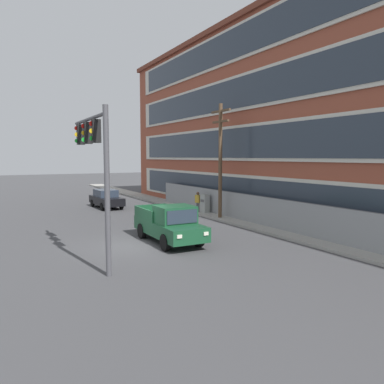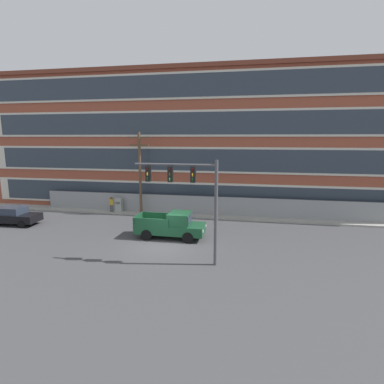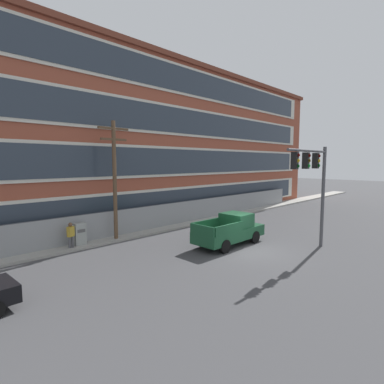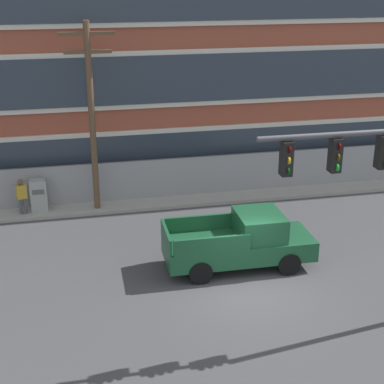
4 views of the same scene
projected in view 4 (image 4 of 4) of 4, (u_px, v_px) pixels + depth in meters
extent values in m
plane|color=#424244|center=(249.00, 293.00, 19.07)|extent=(160.00, 160.00, 0.00)
cube|color=#9E9B93|center=(194.00, 197.00, 26.65)|extent=(80.00, 1.93, 0.16)
cube|color=brown|center=(197.00, 31.00, 29.06)|extent=(48.83, 8.20, 13.73)
cube|color=beige|center=(217.00, 152.00, 27.07)|extent=(44.92, 0.10, 2.47)
cube|color=#2D3844|center=(217.00, 152.00, 27.01)|extent=(42.97, 0.06, 2.06)
cube|color=beige|center=(218.00, 77.00, 25.82)|extent=(44.92, 0.10, 2.47)
cube|color=#2D3844|center=(218.00, 77.00, 25.77)|extent=(42.97, 0.06, 2.06)
cube|color=gray|center=(248.00, 174.00, 27.02)|extent=(34.59, 0.04, 1.92)
cylinder|color=#4C4C51|center=(248.00, 154.00, 26.67)|extent=(34.59, 0.05, 0.05)
cylinder|color=#4C4C51|center=(347.00, 134.00, 14.99)|extent=(4.79, 0.14, 0.14)
cube|color=black|center=(382.00, 152.00, 15.40)|extent=(0.28, 0.32, 0.90)
cylinder|color=#0A4011|center=(384.00, 164.00, 15.34)|extent=(0.04, 0.18, 0.18)
cube|color=black|center=(335.00, 155.00, 15.14)|extent=(0.28, 0.32, 0.90)
cylinder|color=#4B0807|center=(339.00, 147.00, 14.88)|extent=(0.04, 0.18, 0.18)
cylinder|color=#503E08|center=(338.00, 157.00, 14.98)|extent=(0.04, 0.18, 0.18)
cylinder|color=green|center=(337.00, 168.00, 15.08)|extent=(0.04, 0.18, 0.18)
cube|color=black|center=(286.00, 158.00, 14.88)|extent=(0.28, 0.32, 0.90)
cylinder|color=#4B0807|center=(290.00, 150.00, 14.61)|extent=(0.04, 0.18, 0.18)
cylinder|color=gold|center=(289.00, 161.00, 14.72)|extent=(0.04, 0.18, 0.18)
cylinder|color=#0A4011|center=(288.00, 171.00, 14.82)|extent=(0.04, 0.18, 0.18)
cube|color=#194C2D|center=(238.00, 247.00, 20.47)|extent=(5.18, 2.01, 0.70)
cube|color=#194C2D|center=(259.00, 225.00, 20.32)|extent=(1.57, 1.80, 0.87)
cube|color=#283342|center=(281.00, 223.00, 20.47)|extent=(0.08, 1.59, 0.65)
cube|color=#194C2D|center=(201.00, 223.00, 20.86)|extent=(2.58, 0.16, 0.56)
cube|color=#194C2D|center=(212.00, 245.00, 19.20)|extent=(2.58, 0.16, 0.56)
cube|color=#194C2D|center=(166.00, 237.00, 19.78)|extent=(0.13, 1.86, 0.56)
cylinder|color=black|center=(272.00, 241.00, 21.70)|extent=(0.80, 0.27, 0.80)
cylinder|color=black|center=(289.00, 264.00, 20.07)|extent=(0.80, 0.27, 0.80)
cylinder|color=black|center=(190.00, 249.00, 21.13)|extent=(0.80, 0.27, 0.80)
cylinder|color=black|center=(200.00, 272.00, 19.50)|extent=(0.80, 0.27, 0.80)
cube|color=white|center=(302.00, 230.00, 21.53)|extent=(0.06, 0.24, 0.16)
cube|color=white|center=(316.00, 246.00, 20.29)|extent=(0.06, 0.24, 0.16)
cylinder|color=brown|center=(92.00, 121.00, 23.94)|extent=(0.26, 0.26, 7.95)
cube|color=brown|center=(87.00, 34.00, 22.68)|extent=(2.19, 0.14, 0.14)
cube|color=brown|center=(88.00, 52.00, 22.93)|extent=(1.86, 0.14, 0.14)
cube|color=#939993|center=(39.00, 197.00, 24.82)|extent=(0.69, 0.44, 1.54)
cube|color=#515151|center=(38.00, 192.00, 24.50)|extent=(0.48, 0.02, 0.20)
cylinder|color=#4C4C51|center=(21.00, 208.00, 24.59)|extent=(0.14, 0.14, 0.85)
cylinder|color=#4C4C51|center=(25.00, 208.00, 24.62)|extent=(0.14, 0.14, 0.85)
cube|color=#B7932D|center=(21.00, 192.00, 24.34)|extent=(0.46, 0.37, 0.60)
sphere|color=brown|center=(20.00, 182.00, 24.19)|extent=(0.24, 0.24, 0.24)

